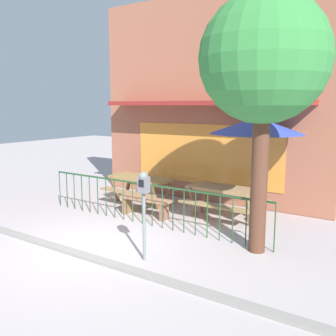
{
  "coord_description": "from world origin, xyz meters",
  "views": [
    {
      "loc": [
        5.07,
        -5.03,
        2.72
      ],
      "look_at": [
        0.31,
        2.06,
        1.3
      ],
      "focal_mm": 40.43,
      "sensor_mm": 36.0,
      "label": 1
    }
  ],
  "objects": [
    {
      "name": "ground",
      "position": [
        0.0,
        0.0,
        0.0
      ],
      "size": [
        40.0,
        40.0,
        0.0
      ],
      "primitive_type": "plane",
      "color": "#B4A8A8"
    },
    {
      "name": "pub_storefront",
      "position": [
        0.0,
        4.63,
        2.86
      ],
      "size": [
        7.06,
        1.23,
        5.76
      ],
      "color": "brown",
      "rests_on": "ground"
    },
    {
      "name": "patio_fence_front",
      "position": [
        -0.0,
        1.66,
        0.66
      ],
      "size": [
        5.95,
        0.04,
        0.97
      ],
      "color": "#1F4425",
      "rests_on": "ground"
    },
    {
      "name": "picnic_table_left",
      "position": [
        -1.27,
        3.05,
        0.61
      ],
      "size": [
        1.87,
        1.46,
        0.79
      ],
      "color": "olive",
      "rests_on": "ground"
    },
    {
      "name": "picnic_table_right",
      "position": [
        1.27,
        3.1,
        0.61
      ],
      "size": [
        1.85,
        1.43,
        0.79
      ],
      "color": "#9D774B",
      "rests_on": "ground"
    },
    {
      "name": "patio_umbrella",
      "position": [
        1.89,
        3.38,
        2.25
      ],
      "size": [
        2.16,
        2.16,
        2.45
      ],
      "color": "black",
      "rests_on": "ground"
    },
    {
      "name": "patio_bench",
      "position": [
        -0.44,
        2.15,
        0.35
      ],
      "size": [
        1.41,
        0.37,
        0.48
      ],
      "color": "#A06E4F",
      "rests_on": "ground"
    },
    {
      "name": "parking_meter_near",
      "position": [
        1.17,
        0.03,
        1.23
      ],
      "size": [
        0.18,
        0.17,
        1.6
      ],
      "color": "slate",
      "rests_on": "ground"
    },
    {
      "name": "street_tree",
      "position": [
        2.67,
        1.54,
        3.48
      ],
      "size": [
        2.29,
        2.29,
        4.68
      ],
      "color": "#543122",
      "rests_on": "ground"
    },
    {
      "name": "curb_edge",
      "position": [
        0.0,
        -0.48,
        0.0
      ],
      "size": [
        9.88,
        0.2,
        0.11
      ],
      "primitive_type": "cube",
      "color": "gray",
      "rests_on": "ground"
    }
  ]
}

